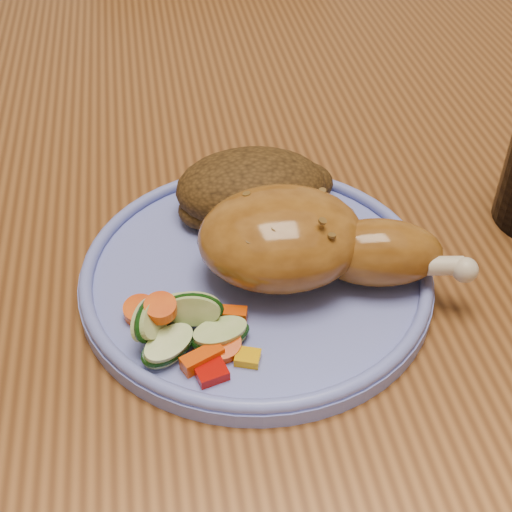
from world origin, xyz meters
The scene contains 7 objects.
dining_table centered at (0.00, 0.00, 0.67)m, with size 0.90×1.40×0.75m.
chair_far centered at (0.00, 0.63, 0.49)m, with size 0.42×0.42×0.91m.
plate centered at (-0.07, -0.14, 0.76)m, with size 0.26×0.26×0.01m, color #6C79D7.
plate_rim centered at (-0.07, -0.14, 0.77)m, with size 0.26×0.26×0.01m, color #6C79D7.
chicken_leg centered at (-0.04, -0.15, 0.79)m, with size 0.19×0.11×0.06m.
rice_pilaf centered at (-0.06, -0.07, 0.78)m, with size 0.13×0.09×0.05m.
vegetable_pile centered at (-0.13, -0.20, 0.77)m, with size 0.09×0.09×0.04m.
Camera 1 is at (-0.14, -0.53, 1.12)m, focal length 50.00 mm.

